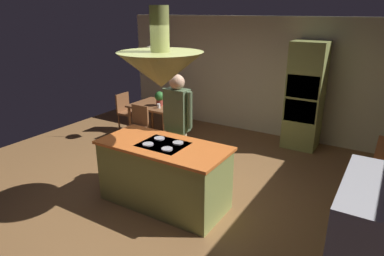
{
  "coord_description": "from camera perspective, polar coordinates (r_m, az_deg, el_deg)",
  "views": [
    {
      "loc": [
        2.59,
        -3.66,
        2.68
      ],
      "look_at": [
        0.1,
        0.4,
        1.0
      ],
      "focal_mm": 31.58,
      "sensor_mm": 36.0,
      "label": 1
    }
  ],
  "objects": [
    {
      "name": "chair_facing_island",
      "position": [
        6.86,
        -9.21,
        0.67
      ],
      "size": [
        0.4,
        0.4,
        0.87
      ],
      "color": "brown",
      "rests_on": "ground"
    },
    {
      "name": "pendant_light_over_table",
      "position": [
        7.07,
        -6.24,
        12.66
      ],
      "size": [
        0.32,
        0.32,
        0.82
      ],
      "color": "beige"
    },
    {
      "name": "chair_by_back_wall",
      "position": [
        7.87,
        -2.93,
        3.34
      ],
      "size": [
        0.4,
        0.4,
        0.87
      ],
      "rotation": [
        0.0,
        0.0,
        3.14
      ],
      "color": "brown",
      "rests_on": "ground"
    },
    {
      "name": "ground",
      "position": [
        5.22,
        -3.3,
        -11.48
      ],
      "size": [
        8.16,
        8.16,
        0.0
      ],
      "primitive_type": "plane",
      "color": "olive"
    },
    {
      "name": "cup_on_table",
      "position": [
        6.97,
        -5.66,
        3.73
      ],
      "size": [
        0.07,
        0.07,
        0.09
      ],
      "primitive_type": "cylinder",
      "color": "white",
      "rests_on": "dining_table"
    },
    {
      "name": "potted_plant_on_table",
      "position": [
        7.14,
        -5.52,
        5.12
      ],
      "size": [
        0.2,
        0.2,
        0.3
      ],
      "color": "#99382D",
      "rests_on": "dining_table"
    },
    {
      "name": "wall_back",
      "position": [
        7.7,
        11.45,
        8.52
      ],
      "size": [
        6.8,
        0.1,
        2.55
      ],
      "primitive_type": "cube",
      "color": "beige",
      "rests_on": "ground"
    },
    {
      "name": "kitchen_island",
      "position": [
        4.85,
        -4.76,
        -7.76
      ],
      "size": [
        1.84,
        0.87,
        0.95
      ],
      "color": "#8C934C",
      "rests_on": "ground"
    },
    {
      "name": "range_hood",
      "position": [
        4.38,
        -5.31,
        10.13
      ],
      "size": [
        1.1,
        1.1,
        1.0
      ],
      "color": "#8C934C"
    },
    {
      "name": "chair_at_corner",
      "position": [
        7.91,
        -11.04,
        3.08
      ],
      "size": [
        0.4,
        0.4,
        0.87
      ],
      "rotation": [
        0.0,
        0.0,
        1.57
      ],
      "color": "brown",
      "rests_on": "ground"
    },
    {
      "name": "dining_table",
      "position": [
        7.31,
        -5.9,
        3.24
      ],
      "size": [
        1.03,
        0.89,
        0.76
      ],
      "color": "brown",
      "rests_on": "ground"
    },
    {
      "name": "oven_tower",
      "position": [
        7.05,
        18.55,
        5.13
      ],
      "size": [
        0.66,
        0.62,
        2.12
      ],
      "color": "#8C934C",
      "rests_on": "ground"
    },
    {
      "name": "person_at_island",
      "position": [
        5.3,
        -2.46,
        1.12
      ],
      "size": [
        0.53,
        0.23,
        1.76
      ],
      "color": "tan",
      "rests_on": "ground"
    }
  ]
}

